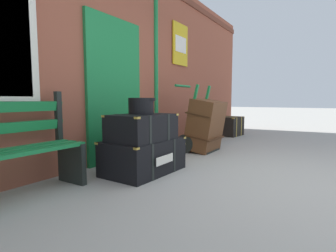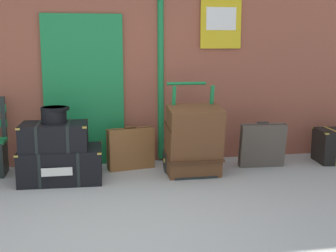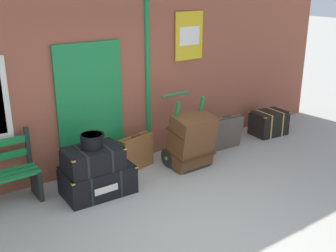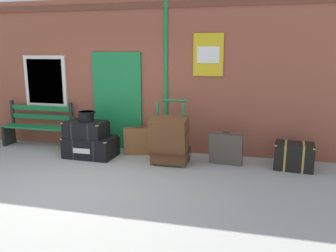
{
  "view_description": "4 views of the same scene",
  "coord_description": "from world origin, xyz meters",
  "px_view_note": "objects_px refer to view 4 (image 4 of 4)",
  "views": [
    {
      "loc": [
        -3.12,
        -0.32,
        0.92
      ],
      "look_at": [
        0.29,
        1.79,
        0.52
      ],
      "focal_mm": 28.42,
      "sensor_mm": 36.0,
      "label": 1
    },
    {
      "loc": [
        -0.14,
        -3.92,
        1.7
      ],
      "look_at": [
        0.88,
        1.67,
        0.66
      ],
      "focal_mm": 48.13,
      "sensor_mm": 36.0,
      "label": 2
    },
    {
      "loc": [
        -2.82,
        -3.33,
        2.96
      ],
      "look_at": [
        0.91,
        1.84,
        0.72
      ],
      "focal_mm": 44.18,
      "sensor_mm": 36.0,
      "label": 3
    },
    {
      "loc": [
        2.73,
        -4.55,
        2.11
      ],
      "look_at": [
        1.14,
        1.76,
        0.71
      ],
      "focal_mm": 37.02,
      "sensor_mm": 36.0,
      "label": 4
    }
  ],
  "objects_px": {
    "platform_bench": "(38,127)",
    "corner_trunk": "(294,156)",
    "suitcase_beige": "(226,149)",
    "round_hatbox": "(86,116)",
    "porters_trolley": "(172,148)",
    "large_brown_trunk": "(169,141)",
    "steamer_trunk_base": "(91,147)",
    "suitcase_charcoal": "(139,141)",
    "steamer_trunk_middle": "(86,129)"
  },
  "relations": [
    {
      "from": "suitcase_beige",
      "to": "porters_trolley",
      "type": "bearing_deg",
      "value": -176.06
    },
    {
      "from": "large_brown_trunk",
      "to": "suitcase_beige",
      "type": "bearing_deg",
      "value": 13.46
    },
    {
      "from": "platform_bench",
      "to": "corner_trunk",
      "type": "bearing_deg",
      "value": -2.77
    },
    {
      "from": "platform_bench",
      "to": "corner_trunk",
      "type": "xyz_separation_m",
      "value": [
        5.47,
        -0.26,
        -0.2
      ]
    },
    {
      "from": "large_brown_trunk",
      "to": "suitcase_charcoal",
      "type": "relative_size",
      "value": 1.42
    },
    {
      "from": "corner_trunk",
      "to": "suitcase_charcoal",
      "type": "bearing_deg",
      "value": 176.45
    },
    {
      "from": "steamer_trunk_base",
      "to": "suitcase_charcoal",
      "type": "relative_size",
      "value": 1.57
    },
    {
      "from": "round_hatbox",
      "to": "suitcase_charcoal",
      "type": "xyz_separation_m",
      "value": [
        0.97,
        0.41,
        -0.57
      ]
    },
    {
      "from": "suitcase_beige",
      "to": "round_hatbox",
      "type": "bearing_deg",
      "value": -176.73
    },
    {
      "from": "round_hatbox",
      "to": "steamer_trunk_middle",
      "type": "bearing_deg",
      "value": -115.33
    },
    {
      "from": "platform_bench",
      "to": "large_brown_trunk",
      "type": "relative_size",
      "value": 1.71
    },
    {
      "from": "steamer_trunk_base",
      "to": "large_brown_trunk",
      "type": "bearing_deg",
      "value": -3.54
    },
    {
      "from": "steamer_trunk_base",
      "to": "steamer_trunk_middle",
      "type": "relative_size",
      "value": 1.24
    },
    {
      "from": "porters_trolley",
      "to": "suitcase_charcoal",
      "type": "relative_size",
      "value": 1.8
    },
    {
      "from": "platform_bench",
      "to": "porters_trolley",
      "type": "relative_size",
      "value": 1.35
    },
    {
      "from": "platform_bench",
      "to": "large_brown_trunk",
      "type": "bearing_deg",
      "value": -10.26
    },
    {
      "from": "large_brown_trunk",
      "to": "round_hatbox",
      "type": "bearing_deg",
      "value": 177.05
    },
    {
      "from": "suitcase_beige",
      "to": "suitcase_charcoal",
      "type": "distance_m",
      "value": 1.82
    },
    {
      "from": "platform_bench",
      "to": "suitcase_beige",
      "type": "xyz_separation_m",
      "value": [
        4.24,
        -0.33,
        -0.13
      ]
    },
    {
      "from": "large_brown_trunk",
      "to": "platform_bench",
      "type": "bearing_deg",
      "value": 169.74
    },
    {
      "from": "platform_bench",
      "to": "porters_trolley",
      "type": "bearing_deg",
      "value": -7.17
    },
    {
      "from": "suitcase_beige",
      "to": "corner_trunk",
      "type": "xyz_separation_m",
      "value": [
        1.23,
        0.07,
        -0.07
      ]
    },
    {
      "from": "porters_trolley",
      "to": "suitcase_beige",
      "type": "xyz_separation_m",
      "value": [
        1.04,
        0.07,
        0.04
      ]
    },
    {
      "from": "steamer_trunk_middle",
      "to": "corner_trunk",
      "type": "relative_size",
      "value": 1.13
    },
    {
      "from": "steamer_trunk_middle",
      "to": "porters_trolley",
      "type": "distance_m",
      "value": 1.78
    },
    {
      "from": "round_hatbox",
      "to": "large_brown_trunk",
      "type": "relative_size",
      "value": 0.37
    },
    {
      "from": "steamer_trunk_middle",
      "to": "large_brown_trunk",
      "type": "height_order",
      "value": "large_brown_trunk"
    },
    {
      "from": "round_hatbox",
      "to": "platform_bench",
      "type": "bearing_deg",
      "value": 161.5
    },
    {
      "from": "steamer_trunk_base",
      "to": "round_hatbox",
      "type": "bearing_deg",
      "value": -166.05
    },
    {
      "from": "steamer_trunk_middle",
      "to": "round_hatbox",
      "type": "bearing_deg",
      "value": 64.67
    },
    {
      "from": "suitcase_charcoal",
      "to": "corner_trunk",
      "type": "height_order",
      "value": "suitcase_charcoal"
    },
    {
      "from": "round_hatbox",
      "to": "corner_trunk",
      "type": "xyz_separation_m",
      "value": [
        4.01,
        0.23,
        -0.61
      ]
    },
    {
      "from": "large_brown_trunk",
      "to": "corner_trunk",
      "type": "distance_m",
      "value": 2.3
    },
    {
      "from": "steamer_trunk_base",
      "to": "large_brown_trunk",
      "type": "relative_size",
      "value": 1.1
    },
    {
      "from": "steamer_trunk_base",
      "to": "suitcase_charcoal",
      "type": "xyz_separation_m",
      "value": [
        0.91,
        0.4,
        0.07
      ]
    },
    {
      "from": "round_hatbox",
      "to": "suitcase_charcoal",
      "type": "distance_m",
      "value": 1.2
    },
    {
      "from": "steamer_trunk_middle",
      "to": "suitcase_beige",
      "type": "bearing_deg",
      "value": 3.64
    },
    {
      "from": "steamer_trunk_middle",
      "to": "large_brown_trunk",
      "type": "bearing_deg",
      "value": -2.34
    },
    {
      "from": "suitcase_beige",
      "to": "corner_trunk",
      "type": "relative_size",
      "value": 0.88
    },
    {
      "from": "porters_trolley",
      "to": "suitcase_charcoal",
      "type": "height_order",
      "value": "porters_trolley"
    },
    {
      "from": "steamer_trunk_base",
      "to": "suitcase_beige",
      "type": "bearing_deg",
      "value": 3.04
    },
    {
      "from": "steamer_trunk_base",
      "to": "suitcase_charcoal",
      "type": "distance_m",
      "value": 1.0
    },
    {
      "from": "round_hatbox",
      "to": "porters_trolley",
      "type": "distance_m",
      "value": 1.84
    },
    {
      "from": "platform_bench",
      "to": "porters_trolley",
      "type": "height_order",
      "value": "porters_trolley"
    },
    {
      "from": "steamer_trunk_middle",
      "to": "suitcase_charcoal",
      "type": "distance_m",
      "value": 1.11
    },
    {
      "from": "steamer_trunk_middle",
      "to": "porters_trolley",
      "type": "xyz_separation_m",
      "value": [
        1.75,
        0.11,
        -0.31
      ]
    },
    {
      "from": "steamer_trunk_middle",
      "to": "round_hatbox",
      "type": "xyz_separation_m",
      "value": [
        0.01,
        0.02,
        0.27
      ]
    },
    {
      "from": "porters_trolley",
      "to": "suitcase_beige",
      "type": "distance_m",
      "value": 1.04
    },
    {
      "from": "round_hatbox",
      "to": "porters_trolley",
      "type": "relative_size",
      "value": 0.29
    },
    {
      "from": "corner_trunk",
      "to": "large_brown_trunk",
      "type": "bearing_deg",
      "value": -172.1
    }
  ]
}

